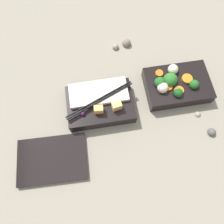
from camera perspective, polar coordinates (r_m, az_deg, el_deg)
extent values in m
plane|color=gray|center=(0.72, 5.50, 4.14)|extent=(3.00, 3.00, 0.00)
cube|color=black|center=(0.74, 16.63, 6.68)|extent=(0.20, 0.14, 0.04)
sphere|color=#236023|center=(0.70, 12.39, 7.53)|extent=(0.03, 0.03, 0.03)
sphere|color=#2D7028|center=(0.71, 14.97, 8.14)|extent=(0.04, 0.04, 0.04)
sphere|color=#236023|center=(0.72, 20.64, 6.75)|extent=(0.03, 0.03, 0.03)
sphere|color=#19511E|center=(0.70, 16.92, 4.80)|extent=(0.03, 0.03, 0.03)
cylinder|color=orange|center=(0.71, 17.07, 5.41)|extent=(0.04, 0.04, 0.01)
cylinder|color=orange|center=(0.70, 14.50, 6.43)|extent=(0.03, 0.03, 0.01)
cylinder|color=orange|center=(0.72, 12.24, 9.90)|extent=(0.03, 0.03, 0.01)
cylinder|color=orange|center=(0.73, 19.00, 8.23)|extent=(0.04, 0.04, 0.01)
sphere|color=beige|center=(0.73, 15.64, 10.66)|extent=(0.03, 0.03, 0.03)
sphere|color=beige|center=(0.69, 13.11, 6.19)|extent=(0.03, 0.03, 0.03)
cube|color=black|center=(0.68, -3.07, 1.93)|extent=(0.20, 0.14, 0.04)
cube|color=silver|center=(0.67, -3.54, 5.10)|extent=(0.18, 0.08, 0.01)
cube|color=#EAB266|center=(0.64, 1.24, 1.63)|extent=(0.03, 0.02, 0.03)
cube|color=#F4A356|center=(0.64, -3.50, 0.66)|extent=(0.03, 0.02, 0.03)
sphere|color=#4C1E4C|center=(0.65, -7.71, -0.32)|extent=(0.01, 0.01, 0.01)
cylinder|color=black|center=(0.65, -3.39, 3.41)|extent=(0.21, 0.09, 0.01)
cylinder|color=black|center=(0.65, -3.07, 2.93)|extent=(0.21, 0.09, 0.01)
cube|color=black|center=(0.67, -15.36, -11.82)|extent=(0.20, 0.14, 0.01)
sphere|color=#7A6B5B|center=(0.82, 3.82, 17.50)|extent=(0.03, 0.03, 0.03)
sphere|color=#595651|center=(0.73, 24.58, -4.81)|extent=(0.02, 0.02, 0.02)
sphere|color=gray|center=(0.81, 0.91, 16.65)|extent=(0.02, 0.02, 0.02)
sphere|color=gray|center=(0.74, 21.55, -0.48)|extent=(0.02, 0.02, 0.02)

